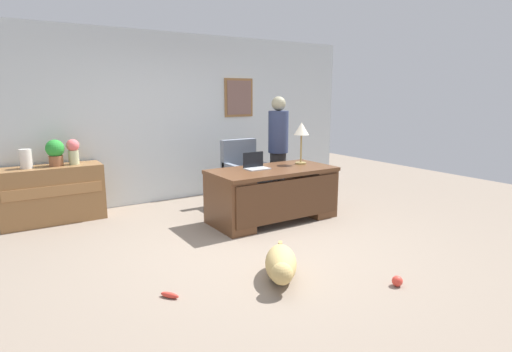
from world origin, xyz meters
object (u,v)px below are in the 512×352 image
(dog_toy_ball, at_px, (397,281))
(dog_toy_bone, at_px, (170,295))
(desk_lamp, at_px, (301,131))
(potted_plant, at_px, (55,151))
(vase_with_flowers, at_px, (73,151))
(laptop, at_px, (255,165))
(dog_lying, at_px, (281,264))
(vase_empty, at_px, (26,159))
(armchair, at_px, (244,175))
(credenza, at_px, (52,194))
(desk, at_px, (273,193))
(person_standing, at_px, (278,148))

(dog_toy_ball, height_order, dog_toy_bone, dog_toy_ball)
(desk_lamp, height_order, potted_plant, desk_lamp)
(vase_with_flowers, relative_size, potted_plant, 0.98)
(laptop, relative_size, desk_lamp, 0.53)
(vase_with_flowers, height_order, potted_plant, potted_plant)
(dog_lying, height_order, desk_lamp, desk_lamp)
(desk_lamp, height_order, dog_toy_bone, desk_lamp)
(dog_toy_bone, bearing_deg, desk_lamp, 29.39)
(vase_empty, bearing_deg, armchair, -12.06)
(credenza, relative_size, potted_plant, 3.62)
(armchair, xyz_separation_m, laptop, (-0.30, -0.81, 0.32))
(desk, bearing_deg, dog_lying, -122.72)
(armchair, height_order, person_standing, person_standing)
(armchair, relative_size, dog_toy_ball, 10.47)
(desk, bearing_deg, vase_empty, 151.13)
(desk, xyz_separation_m, vase_with_flowers, (-2.28, 1.58, 0.57))
(vase_with_flowers, distance_m, dog_toy_bone, 3.09)
(desk, xyz_separation_m, dog_toy_bone, (-2.04, -1.35, -0.37))
(vase_empty, bearing_deg, person_standing, -12.74)
(dog_lying, distance_m, vase_with_flowers, 3.50)
(dog_toy_ball, bearing_deg, vase_with_flowers, 118.49)
(desk, xyz_separation_m, potted_plant, (-2.51, 1.58, 0.58))
(armchair, bearing_deg, credenza, 166.79)
(credenza, bearing_deg, person_standing, -13.75)
(dog_lying, height_order, vase_with_flowers, vase_with_flowers)
(armchair, xyz_separation_m, desk_lamp, (0.48, -0.83, 0.74))
(armchair, relative_size, vase_empty, 4.04)
(desk_lamp, bearing_deg, credenza, 155.22)
(credenza, xyz_separation_m, dog_lying, (1.57, -3.16, -0.23))
(desk, bearing_deg, laptop, 145.87)
(potted_plant, bearing_deg, person_standing, -14.13)
(potted_plant, bearing_deg, desk_lamp, -25.40)
(armchair, bearing_deg, dog_lying, -113.71)
(armchair, xyz_separation_m, dog_toy_ball, (-0.29, -3.22, -0.42))
(vase_empty, xyz_separation_m, dog_toy_bone, (0.82, -2.93, -0.88))
(credenza, relative_size, person_standing, 0.77)
(credenza, height_order, dog_lying, credenza)
(desk, xyz_separation_m, dog_toy_ball, (-0.19, -2.27, -0.35))
(desk, height_order, dog_toy_bone, desk)
(credenza, relative_size, vase_empty, 5.13)
(person_standing, xyz_separation_m, dog_toy_bone, (-2.68, -2.14, -0.86))
(vase_with_flowers, bearing_deg, desk, -34.68)
(credenza, xyz_separation_m, person_standing, (3.23, -0.79, 0.49))
(potted_plant, bearing_deg, credenza, -179.08)
(vase_with_flowers, bearing_deg, vase_empty, 180.00)
(desk, bearing_deg, person_standing, 50.87)
(laptop, relative_size, dog_toy_ball, 3.26)
(desk, xyz_separation_m, armchair, (0.09, 0.95, 0.07))
(vase_empty, bearing_deg, laptop, -28.44)
(dog_toy_ball, relative_size, dog_toy_bone, 0.55)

